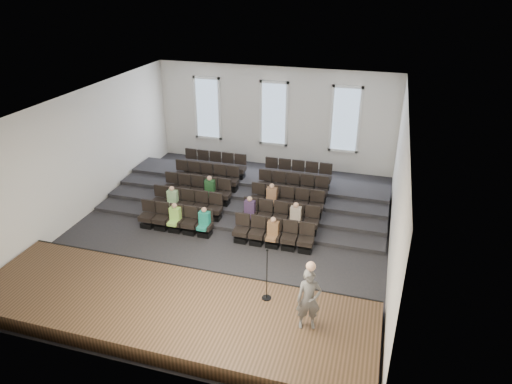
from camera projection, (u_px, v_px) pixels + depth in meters
The scene contains 14 objects.
ground at pixel (228, 230), 17.64m from camera, with size 14.00×14.00×0.00m, color black.
ceiling at pixel (224, 103), 15.45m from camera, with size 12.00×14.00×0.02m, color white.
wall_back at pixel (274, 117), 22.61m from camera, with size 12.00×0.04×5.00m, color silver.
wall_front at pixel (124, 287), 10.49m from camera, with size 12.00×0.04×5.00m, color silver.
wall_left at pixel (83, 154), 18.07m from camera, with size 0.04×14.00×5.00m, color silver.
wall_right at pixel (398, 191), 15.03m from camera, with size 0.04×14.00×5.00m, color silver.
stage at pixel (169, 310), 13.13m from camera, with size 11.80×3.60×0.50m, color #4E3321.
stage_lip at pixel (194, 275), 14.66m from camera, with size 11.80×0.06×0.52m, color black.
risers at pixel (252, 192), 20.29m from camera, with size 11.80×4.80×0.60m.
seating_rows at pixel (240, 198), 18.67m from camera, with size 6.80×4.70×1.67m.
windows at pixel (274, 114), 22.46m from camera, with size 8.44×0.10×3.24m.
audience at pixel (231, 208), 17.56m from camera, with size 5.45×2.64×1.10m.
speaker at pixel (309, 300), 11.79m from camera, with size 0.65×0.42×1.77m, color #53514F.
mic_stand at pixel (267, 284), 13.00m from camera, with size 0.28×0.28×1.69m.
Camera 1 is at (5.30, -14.31, 9.05)m, focal length 32.00 mm.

